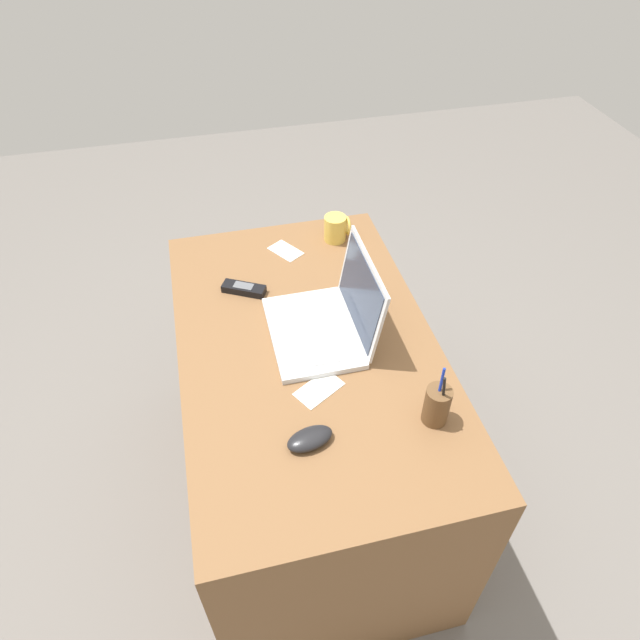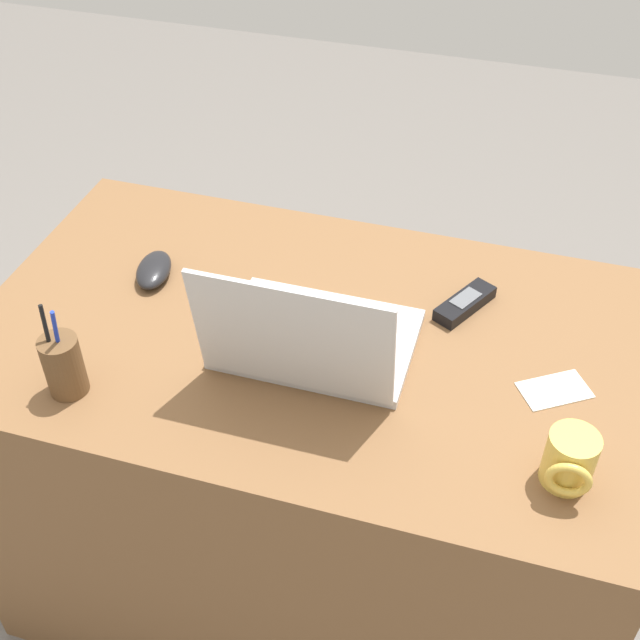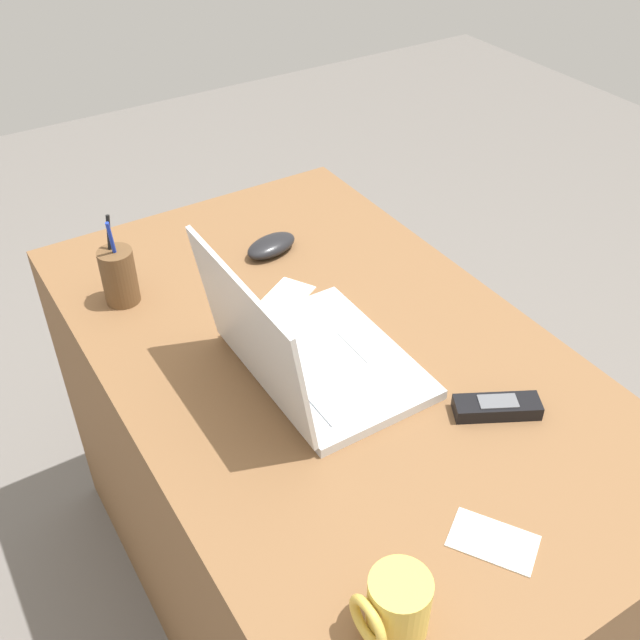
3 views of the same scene
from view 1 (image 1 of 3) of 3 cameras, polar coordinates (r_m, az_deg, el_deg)
name	(u,v)px [view 1 (image 1 of 3)]	position (r m, az deg, el deg)	size (l,w,h in m)	color
ground_plane	(310,482)	(2.19, -0.98, -16.13)	(6.00, 6.00, 0.00)	slate
desk	(309,422)	(1.88, -1.12, -10.34)	(1.19, 0.72, 0.75)	brown
laptop	(328,319)	(1.58, 0.80, 0.05)	(0.33, 0.28, 0.24)	silver
computer_mouse	(310,439)	(1.36, -1.04, -11.97)	(0.06, 0.12, 0.03)	black
coffee_mug_white	(336,228)	(1.94, 1.66, 9.32)	(0.08, 0.09, 0.09)	#E0BC4C
cordless_phone	(244,289)	(1.75, -7.75, 3.17)	(0.10, 0.14, 0.03)	black
pen_holder	(437,405)	(1.40, 11.80, -8.46)	(0.06, 0.06, 0.18)	brown
paper_note_near_laptop	(286,251)	(1.91, -3.51, 7.03)	(0.11, 0.07, 0.00)	white
paper_note_left	(319,389)	(1.47, -0.10, -7.03)	(0.07, 0.13, 0.00)	white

